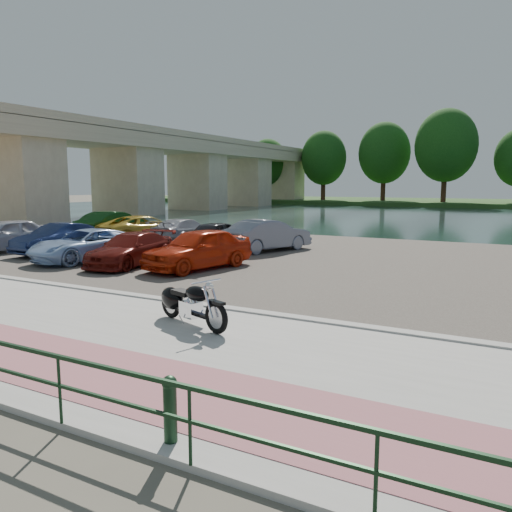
{
  "coord_description": "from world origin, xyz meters",
  "views": [
    {
      "loc": [
        6.99,
        -8.07,
        3.11
      ],
      "look_at": [
        0.44,
        4.09,
        1.1
      ],
      "focal_mm": 35.0,
      "sensor_mm": 36.0,
      "label": 1
    }
  ],
  "objects_px": {
    "motorcycle": "(187,302)",
    "car_1": "(58,239)",
    "car_2": "(86,245)",
    "car_0": "(5,235)"
  },
  "relations": [
    {
      "from": "motorcycle",
      "to": "car_1",
      "type": "height_order",
      "value": "car_1"
    },
    {
      "from": "motorcycle",
      "to": "car_2",
      "type": "height_order",
      "value": "car_2"
    },
    {
      "from": "motorcycle",
      "to": "car_2",
      "type": "distance_m",
      "value": 10.67
    },
    {
      "from": "car_0",
      "to": "car_1",
      "type": "height_order",
      "value": "car_0"
    },
    {
      "from": "car_2",
      "to": "motorcycle",
      "type": "bearing_deg",
      "value": -22.03
    },
    {
      "from": "motorcycle",
      "to": "car_0",
      "type": "relative_size",
      "value": 0.51
    },
    {
      "from": "motorcycle",
      "to": "car_1",
      "type": "relative_size",
      "value": 0.56
    },
    {
      "from": "car_0",
      "to": "car_1",
      "type": "bearing_deg",
      "value": 21.48
    },
    {
      "from": "car_0",
      "to": "car_2",
      "type": "bearing_deg",
      "value": 5.01
    },
    {
      "from": "car_0",
      "to": "motorcycle",
      "type": "bearing_deg",
      "value": -15.26
    }
  ]
}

